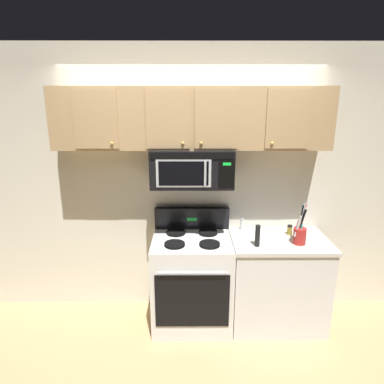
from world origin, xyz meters
The scene contains 10 objects.
ground_plane centered at (0.00, 0.00, 0.00)m, with size 8.00×8.00×0.00m, color tan.
back_wall centered at (0.00, 0.79, 1.35)m, with size 5.20×0.10×2.70m, color silver.
stove_range centered at (0.00, 0.42, 0.47)m, with size 0.76×0.69×1.12m.
over_range_microwave centered at (0.00, 0.54, 1.58)m, with size 0.76×0.43×0.35m.
upper_cabinets centered at (0.00, 0.57, 2.02)m, with size 2.50×0.36×0.55m.
counter_segment centered at (0.84, 0.43, 0.45)m, with size 0.93×0.65×0.90m.
utensil_crock_red centered at (0.99, 0.32, 1.01)m, with size 0.12×0.12×0.39m.
salt_shaker centered at (0.52, 0.66, 0.96)m, with size 0.04×0.04×0.12m.
pepper_mill centered at (0.59, 0.27, 1.00)m, with size 0.05×0.05×0.20m, color black.
spice_jar centered at (0.96, 0.53, 0.95)m, with size 0.05×0.05×0.10m.
Camera 1 is at (-0.02, -2.50, 2.19)m, focal length 30.91 mm.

